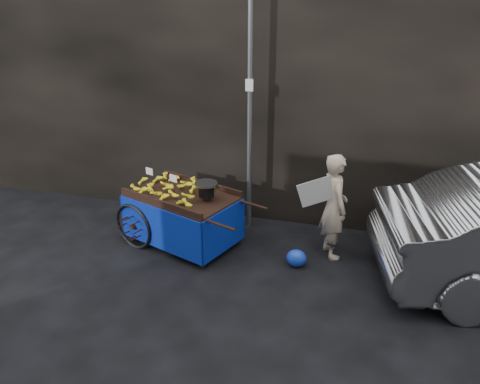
% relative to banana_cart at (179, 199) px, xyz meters
% --- Properties ---
extents(ground, '(80.00, 80.00, 0.00)m').
position_rel_banana_cart_xyz_m(ground, '(0.60, -0.45, -0.75)').
color(ground, black).
rests_on(ground, ground).
extents(building_wall, '(13.50, 2.00, 5.00)m').
position_rel_banana_cart_xyz_m(building_wall, '(0.99, 2.15, 1.75)').
color(building_wall, black).
rests_on(building_wall, ground).
extents(street_pole, '(0.12, 0.10, 4.00)m').
position_rel_banana_cart_xyz_m(street_pole, '(0.90, 0.85, 1.26)').
color(street_pole, slate).
rests_on(street_pole, ground).
extents(banana_cart, '(2.43, 1.69, 1.21)m').
position_rel_banana_cart_xyz_m(banana_cart, '(0.00, 0.00, 0.00)').
color(banana_cart, black).
rests_on(banana_cart, ground).
extents(vendor, '(0.84, 0.70, 1.61)m').
position_rel_banana_cart_xyz_m(vendor, '(2.34, 0.25, 0.06)').
color(vendor, beige).
rests_on(vendor, ground).
extents(plastic_bag, '(0.30, 0.24, 0.27)m').
position_rel_banana_cart_xyz_m(plastic_bag, '(1.89, -0.23, -0.62)').
color(plastic_bag, blue).
rests_on(plastic_bag, ground).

